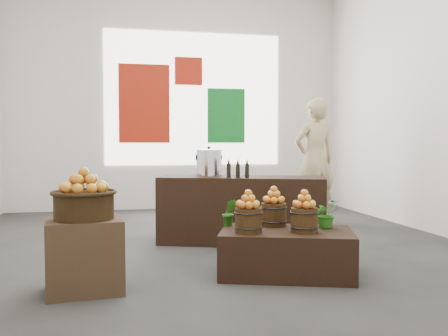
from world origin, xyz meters
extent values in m
plane|color=#363633|center=(0.00, 0.00, 0.00)|extent=(7.00, 7.00, 0.00)
cube|color=silver|center=(0.00, 3.50, 2.00)|extent=(6.00, 0.04, 4.00)
cube|color=white|center=(0.30, 3.48, 2.00)|extent=(3.20, 0.02, 2.40)
cube|color=#9B1D0B|center=(-0.60, 3.47, 1.90)|extent=(0.90, 0.04, 1.40)
cube|color=#0F6520|center=(0.90, 3.47, 1.70)|extent=(0.70, 0.04, 1.00)
cube|color=#9B1D0B|center=(0.20, 3.47, 2.50)|extent=(0.50, 0.04, 0.50)
cube|color=#443120|center=(-1.35, -1.44, 0.30)|extent=(0.64, 0.54, 0.59)
cylinder|color=black|center=(-1.35, -1.44, 0.70)|extent=(0.48, 0.48, 0.22)
cube|color=black|center=(0.42, -1.29, 0.21)|extent=(1.36, 1.07, 0.41)
cylinder|color=#39240F|center=(0.04, -1.34, 0.52)|extent=(0.24, 0.24, 0.22)
cylinder|color=#39240F|center=(0.54, -1.43, 0.52)|extent=(0.24, 0.24, 0.22)
cylinder|color=#39240F|center=(0.38, -1.05, 0.52)|extent=(0.24, 0.24, 0.22)
imported|color=#206315|center=(0.82, -1.25, 0.55)|extent=(0.29, 0.27, 0.27)
imported|color=#206315|center=(-0.04, -0.95, 0.54)|extent=(0.16, 0.14, 0.26)
cube|color=black|center=(0.37, 0.19, 0.40)|extent=(2.06, 1.27, 0.80)
cylinder|color=silver|center=(0.00, 0.32, 0.95)|extent=(0.30, 0.30, 0.30)
imported|color=tan|center=(1.84, 1.51, 0.94)|extent=(0.75, 0.55, 1.88)
camera|label=1|loc=(-1.09, -5.58, 1.22)|focal=40.00mm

